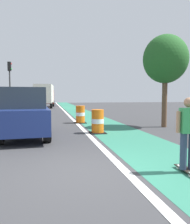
# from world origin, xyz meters

# --- Properties ---
(ground_plane) EXTENTS (100.00, 100.00, 0.00)m
(ground_plane) POSITION_xyz_m (0.00, 0.00, 0.00)
(ground_plane) COLOR #38383A
(bike_lane_strip) EXTENTS (2.50, 80.00, 0.01)m
(bike_lane_strip) POSITION_xyz_m (2.40, 12.00, 0.00)
(bike_lane_strip) COLOR #2D755B
(bike_lane_strip) RESTS_ON ground
(lane_divider_stripe) EXTENTS (0.20, 80.00, 0.01)m
(lane_divider_stripe) POSITION_xyz_m (0.90, 12.00, 0.01)
(lane_divider_stripe) COLOR silver
(lane_divider_stripe) RESTS_ON ground
(skateboarder_on_lane) EXTENTS (0.57, 0.81, 1.69)m
(skateboarder_on_lane) POSITION_xyz_m (2.23, -0.52, 0.91)
(skateboarder_on_lane) COLOR black
(skateboarder_on_lane) RESTS_ON ground
(parked_suv_nearest) EXTENTS (2.12, 4.70, 2.04)m
(parked_suv_nearest) POSITION_xyz_m (-1.77, 4.85, 1.04)
(parked_suv_nearest) COLOR navy
(parked_suv_nearest) RESTS_ON ground
(traffic_barrel_front) EXTENTS (0.73, 0.73, 1.09)m
(traffic_barrel_front) POSITION_xyz_m (1.40, 5.08, 0.53)
(traffic_barrel_front) COLOR orange
(traffic_barrel_front) RESTS_ON ground
(traffic_barrel_mid) EXTENTS (0.73, 0.73, 1.09)m
(traffic_barrel_mid) POSITION_xyz_m (1.15, 9.05, 0.53)
(traffic_barrel_mid) COLOR orange
(traffic_barrel_mid) RESTS_ON ground
(delivery_truck_down_block) EXTENTS (2.83, 7.74, 3.23)m
(delivery_truck_down_block) POSITION_xyz_m (-1.33, 28.29, 1.85)
(delivery_truck_down_block) COLOR silver
(delivery_truck_down_block) RESTS_ON ground
(traffic_light_corner) EXTENTS (0.41, 0.32, 5.10)m
(traffic_light_corner) POSITION_xyz_m (-4.59, 19.09, 3.50)
(traffic_light_corner) COLOR #2D2D2D
(traffic_light_corner) RESTS_ON ground
(pedestrian_crossing) EXTENTS (0.34, 0.20, 1.61)m
(pedestrian_crossing) POSITION_xyz_m (-3.99, 14.64, 0.86)
(pedestrian_crossing) COLOR #33333D
(pedestrian_crossing) RESTS_ON ground
(pedestrian_waiting) EXTENTS (0.34, 0.20, 1.61)m
(pedestrian_waiting) POSITION_xyz_m (-3.85, 12.64, 0.86)
(pedestrian_waiting) COLOR #33333D
(pedestrian_waiting) RESTS_ON ground
(street_tree_sidewalk) EXTENTS (2.40, 2.40, 5.00)m
(street_tree_sidewalk) POSITION_xyz_m (5.42, 6.35, 3.67)
(street_tree_sidewalk) COLOR brown
(street_tree_sidewalk) RESTS_ON ground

